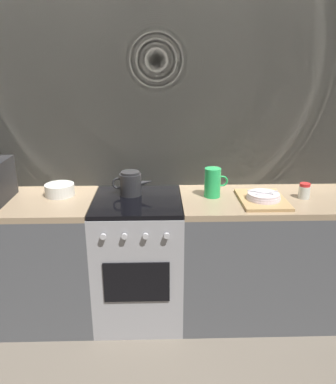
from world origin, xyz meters
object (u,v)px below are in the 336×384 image
at_px(mixing_bowl, 60,190).
at_px(kettle, 131,183).
at_px(spice_jar, 304,191).
at_px(dish_pile, 263,198).
at_px(pitcher, 213,183).
at_px(stove_unit, 139,259).

bearing_deg(mixing_bowl, kettle, -0.13).
bearing_deg(spice_jar, mixing_bowl, 176.40).
distance_m(kettle, dish_pile, 0.90).
distance_m(mixing_bowl, dish_pile, 1.38).
xyz_separation_m(dish_pile, spice_jar, (0.30, 0.06, 0.03)).
bearing_deg(dish_pile, mixing_bowl, 173.26).
distance_m(pitcher, spice_jar, 0.62).
height_order(stove_unit, spice_jar, spice_jar).
xyz_separation_m(mixing_bowl, dish_pile, (1.37, -0.16, -0.02)).
xyz_separation_m(stove_unit, spice_jar, (1.13, -0.01, 0.50)).
height_order(mixing_bowl, spice_jar, spice_jar).
xyz_separation_m(kettle, dish_pile, (0.88, -0.16, -0.06)).
xyz_separation_m(pitcher, dish_pile, (0.32, -0.11, -0.08)).
distance_m(stove_unit, spice_jar, 1.23).
height_order(kettle, spice_jar, kettle).
relative_size(kettle, pitcher, 1.42).
bearing_deg(stove_unit, spice_jar, -0.30).
bearing_deg(spice_jar, pitcher, 175.41).
relative_size(kettle, dish_pile, 0.71).
xyz_separation_m(kettle, spice_jar, (1.17, -0.10, -0.03)).
distance_m(kettle, spice_jar, 1.18).
height_order(stove_unit, mixing_bowl, mixing_bowl).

